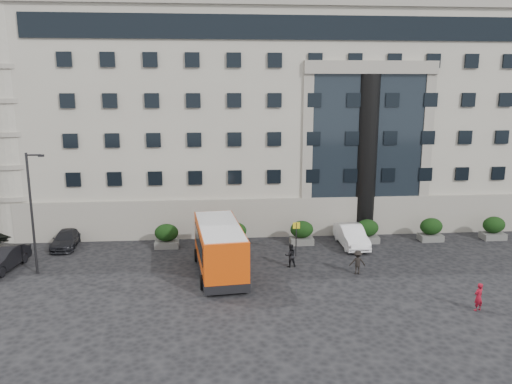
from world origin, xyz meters
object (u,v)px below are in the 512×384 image
minibus (219,247)px  white_taxi (351,236)px  bus_stop_sign (296,233)px  red_truck (81,210)px  hedge_b (235,234)px  pedestrian_b (291,256)px  hedge_e (431,229)px  hedge_d (367,231)px  parked_car_b (2,259)px  parked_car_c (66,239)px  pedestrian_a (478,297)px  hedge_a (167,236)px  street_lamp (32,209)px  pedestrian_c (357,262)px  hedge_f (494,228)px  hedge_c (302,232)px  parked_car_d (12,227)px

minibus → white_taxi: (10.16, 4.88, -0.99)m
bus_stop_sign → red_truck: size_ratio=0.42×
hedge_b → pedestrian_b: (3.57, -4.91, -0.13)m
hedge_e → hedge_d: bearing=180.0°
parked_car_b → pedestrian_b: (19.29, -1.02, 0.04)m
parked_car_c → pedestrian_a: bearing=-29.8°
hedge_a → red_truck: size_ratio=0.31×
hedge_d → street_lamp: bearing=-168.5°
red_truck → white_taxi: bearing=-9.4°
hedge_a → street_lamp: size_ratio=0.23×
hedge_a → red_truck: red_truck is taller
hedge_d → parked_car_c: (-23.29, 0.75, -0.31)m
hedge_e → white_taxi: bearing=-173.2°
red_truck → minibus: bearing=-36.8°
pedestrian_c → parked_car_b: bearing=-0.6°
parked_car_c → hedge_e: bearing=-4.1°
white_taxi → bus_stop_sign: bearing=-157.1°
hedge_f → parked_car_b: bearing=-173.9°
hedge_e → hedge_c: bearing=180.0°
hedge_e → red_truck: bearing=167.6°
hedge_d → parked_car_b: size_ratio=0.40×
hedge_d → street_lamp: street_lamp is taller
hedge_c → hedge_e: size_ratio=1.00×
hedge_a → parked_car_c: size_ratio=0.43×
bus_stop_sign → parked_car_d: bearing=162.5°
bus_stop_sign → parked_car_c: bus_stop_sign is taller
hedge_e → red_truck: red_truck is taller
minibus → parked_car_c: bearing=145.1°
bus_stop_sign → pedestrian_a: bus_stop_sign is taller
pedestrian_a → red_truck: bearing=-56.8°
hedge_b → hedge_f: 20.80m
minibus → bus_stop_sign: bearing=21.4°
hedge_b → hedge_d: same height
parked_car_d → white_taxi: white_taxi is taller
hedge_f → white_taxi: bearing=-176.1°
street_lamp → minibus: bearing=-4.2°
minibus → parked_car_b: 14.62m
minibus → pedestrian_b: 4.98m
hedge_d → white_taxi: 1.69m
hedge_b → hedge_c: size_ratio=1.00×
hedge_d → parked_car_b: bearing=-171.5°
hedge_b → minibus: (-1.24, -5.68, 0.87)m
hedge_e → pedestrian_a: bearing=-102.6°
hedge_c → parked_car_b: bearing=-169.4°
minibus → hedge_f: bearing=8.4°
hedge_b → hedge_f: bearing=0.0°
white_taxi → pedestrian_a: white_taxi is taller
hedge_e → parked_car_d: hedge_e is taller
pedestrian_b → street_lamp: bearing=-5.0°
hedge_e → hedge_f: size_ratio=1.00×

